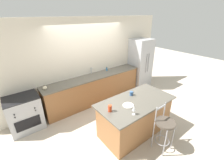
{
  "coord_description": "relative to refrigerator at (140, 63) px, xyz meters",
  "views": [
    {
      "loc": [
        -2.31,
        -3.54,
        2.79
      ],
      "look_at": [
        -0.01,
        -0.59,
        1.1
      ],
      "focal_mm": 24.0,
      "sensor_mm": 36.0,
      "label": 1
    }
  ],
  "objects": [
    {
      "name": "wine_glass",
      "position": [
        -2.52,
        -2.12,
        0.09
      ],
      "size": [
        0.07,
        0.07,
        0.2
      ],
      "color": "white",
      "rests_on": "kitchen_island"
    },
    {
      "name": "wall_back",
      "position": [
        -2.09,
        0.36,
        0.4
      ],
      "size": [
        6.0,
        0.07,
        2.7
      ],
      "color": "beige",
      "rests_on": "ground_plane"
    },
    {
      "name": "back_counter",
      "position": [
        -2.09,
        0.07,
        -0.48
      ],
      "size": [
        3.38,
        0.62,
        0.93
      ],
      "color": "#936038",
      "rests_on": "ground_plane"
    },
    {
      "name": "refrigerator",
      "position": [
        0.0,
        0.0,
        0.0
      ],
      "size": [
        0.77,
        0.71,
        1.9
      ],
      "color": "#ADAFB5",
      "rests_on": "ground_plane"
    },
    {
      "name": "kitchen_island",
      "position": [
        -2.11,
        -1.79,
        -0.49
      ],
      "size": [
        1.85,
        0.97,
        0.9
      ],
      "color": "#936038",
      "rests_on": "ground_plane"
    },
    {
      "name": "sink_faucet",
      "position": [
        -2.09,
        0.26,
        0.12
      ],
      "size": [
        0.02,
        0.13,
        0.22
      ],
      "color": "#ADAFB5",
      "rests_on": "back_counter"
    },
    {
      "name": "ground_plane",
      "position": [
        -2.09,
        -0.27,
        -0.95
      ],
      "size": [
        18.0,
        18.0,
        0.0
      ],
      "primitive_type": "plane",
      "color": "beige"
    },
    {
      "name": "soap_bottle",
      "position": [
        -1.51,
        0.2,
        0.04
      ],
      "size": [
        0.06,
        0.06,
        0.13
      ],
      "color": "teal",
      "rests_on": "back_counter"
    },
    {
      "name": "bar_stool_near",
      "position": [
        -2.01,
        -2.54,
        -0.35
      ],
      "size": [
        0.42,
        0.42,
        1.07
      ],
      "color": "#99999E",
      "rests_on": "ground_plane"
    },
    {
      "name": "coffee_mug",
      "position": [
        -2.01,
        -1.54,
        0.0
      ],
      "size": [
        0.12,
        0.08,
        0.1
      ],
      "color": "#335689",
      "rests_on": "kitchen_island"
    },
    {
      "name": "dinner_plate",
      "position": [
        -2.39,
        -1.82,
        -0.04
      ],
      "size": [
        0.25,
        0.25,
        0.02
      ],
      "color": "beige",
      "rests_on": "kitchen_island"
    },
    {
      "name": "pumpkin_decoration",
      "position": [
        -3.63,
        0.07,
        0.02
      ],
      "size": [
        0.11,
        0.11,
        0.11
      ],
      "color": "beige",
      "rests_on": "back_counter"
    },
    {
      "name": "oven_range",
      "position": [
        -4.23,
        0.02,
        -0.49
      ],
      "size": [
        0.77,
        0.66,
        0.92
      ],
      "color": "#ADAFB5",
      "rests_on": "ground_plane"
    },
    {
      "name": "tumbler_cup",
      "position": [
        -2.84,
        -1.74,
        0.03
      ],
      "size": [
        0.08,
        0.08,
        0.15
      ],
      "color": "red",
      "rests_on": "kitchen_island"
    }
  ]
}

